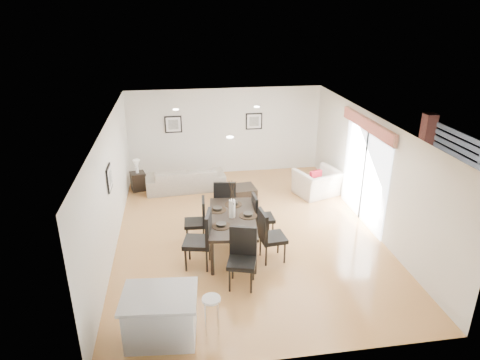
{
  "coord_description": "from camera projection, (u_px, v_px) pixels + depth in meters",
  "views": [
    {
      "loc": [
        -1.51,
        -8.85,
        5.05
      ],
      "look_at": [
        -0.09,
        0.4,
        1.18
      ],
      "focal_mm": 32.0,
      "sensor_mm": 36.0,
      "label": 1
    }
  ],
  "objects": [
    {
      "name": "ground",
      "position": [
        246.0,
        232.0,
        10.23
      ],
      "size": [
        8.0,
        8.0,
        0.0
      ],
      "primitive_type": "plane",
      "color": "#B27C49",
      "rests_on": "ground"
    },
    {
      "name": "framed_print_back_left",
      "position": [
        173.0,
        124.0,
        13.0
      ],
      "size": [
        0.52,
        0.04,
        0.52
      ],
      "color": "black",
      "rests_on": "wall_back"
    },
    {
      "name": "table_lamp",
      "position": [
        137.0,
        165.0,
        12.24
      ],
      "size": [
        0.21,
        0.21,
        0.39
      ],
      "color": "white",
      "rests_on": "side_table"
    },
    {
      "name": "wall_right",
      "position": [
        371.0,
        172.0,
        10.13
      ],
      "size": [
        0.04,
        8.0,
        2.7
      ],
      "primitive_type": "cube",
      "color": "silver",
      "rests_on": "ground"
    },
    {
      "name": "dining_chair_foot",
      "position": [
        225.0,
        200.0,
        10.32
      ],
      "size": [
        0.59,
        0.59,
        1.17
      ],
      "rotation": [
        0.0,
        0.0,
        3.01
      ],
      "color": "black",
      "rests_on": "ground"
    },
    {
      "name": "side_table",
      "position": [
        138.0,
        181.0,
        12.44
      ],
      "size": [
        0.49,
        0.49,
        0.53
      ],
      "primitive_type": "cube",
      "rotation": [
        0.0,
        0.0,
        0.26
      ],
      "color": "black",
      "rests_on": "ground"
    },
    {
      "name": "framed_print_left_wall",
      "position": [
        109.0,
        178.0,
        9.0
      ],
      "size": [
        0.04,
        0.52,
        0.52
      ],
      "rotation": [
        0.0,
        0.0,
        1.57
      ],
      "color": "black",
      "rests_on": "wall_left"
    },
    {
      "name": "dining_chair_wfar",
      "position": [
        199.0,
        218.0,
        9.59
      ],
      "size": [
        0.5,
        0.5,
        1.05
      ],
      "rotation": [
        0.0,
        0.0,
        -1.62
      ],
      "color": "black",
      "rests_on": "ground"
    },
    {
      "name": "ceiling",
      "position": [
        247.0,
        122.0,
        9.2
      ],
      "size": [
        6.0,
        8.0,
        0.02
      ],
      "primitive_type": "cube",
      "color": "white",
      "rests_on": "wall_back"
    },
    {
      "name": "coffee_table",
      "position": [
        235.0,
        195.0,
        11.66
      ],
      "size": [
        1.15,
        0.77,
        0.43
      ],
      "primitive_type": "cube",
      "rotation": [
        0.0,
        0.0,
        0.12
      ],
      "color": "black",
      "rests_on": "ground"
    },
    {
      "name": "courtyard_plant_b",
      "position": [
        441.0,
        183.0,
        12.24
      ],
      "size": [
        0.41,
        0.41,
        0.61
      ],
      "primitive_type": "imported",
      "rotation": [
        0.0,
        0.0,
        0.23
      ],
      "color": "#3B5C27",
      "rests_on": "ground"
    },
    {
      "name": "courtyard_plant_a",
      "position": [
        465.0,
        205.0,
        10.79
      ],
      "size": [
        0.75,
        0.7,
        0.68
      ],
      "primitive_type": "imported",
      "rotation": [
        0.0,
        0.0,
        -0.34
      ],
      "color": "#3B5C27",
      "rests_on": "ground"
    },
    {
      "name": "framed_print_back_right",
      "position": [
        254.0,
        121.0,
        13.35
      ],
      "size": [
        0.52,
        0.04,
        0.52
      ],
      "color": "black",
      "rests_on": "wall_back"
    },
    {
      "name": "sofa",
      "position": [
        185.0,
        179.0,
        12.44
      ],
      "size": [
        2.33,
        1.05,
        0.66
      ],
      "primitive_type": "imported",
      "rotation": [
        0.0,
        0.0,
        3.22
      ],
      "color": "#A29784",
      "rests_on": "ground"
    },
    {
      "name": "dining_chair_head",
      "position": [
        242.0,
        254.0,
        8.12
      ],
      "size": [
        0.64,
        0.64,
        1.16
      ],
      "rotation": [
        0.0,
        0.0,
        -0.27
      ],
      "color": "black",
      "rests_on": "ground"
    },
    {
      "name": "wall_left",
      "position": [
        111.0,
        187.0,
        9.29
      ],
      "size": [
        0.04,
        8.0,
        2.7
      ],
      "primitive_type": "cube",
      "color": "silver",
      "rests_on": "ground"
    },
    {
      "name": "vase",
      "position": [
        232.0,
        203.0,
        9.04
      ],
      "size": [
        1.01,
        1.59,
        0.84
      ],
      "color": "white",
      "rests_on": "dining_table"
    },
    {
      "name": "kitchen_island",
      "position": [
        161.0,
        316.0,
        6.85
      ],
      "size": [
        1.26,
        1.02,
        0.83
      ],
      "rotation": [
        0.0,
        0.0,
        -0.09
      ],
      "color": "white",
      "rests_on": "ground"
    },
    {
      "name": "dining_chair_enear",
      "position": [
        268.0,
        233.0,
        8.86
      ],
      "size": [
        0.57,
        0.57,
        1.15
      ],
      "rotation": [
        0.0,
        0.0,
        1.67
      ],
      "color": "black",
      "rests_on": "ground"
    },
    {
      "name": "dining_chair_efar",
      "position": [
        259.0,
        214.0,
        9.79
      ],
      "size": [
        0.49,
        0.49,
        1.06
      ],
      "rotation": [
        0.0,
        0.0,
        1.6
      ],
      "color": "black",
      "rests_on": "ground"
    },
    {
      "name": "courtyard",
      "position": [
        466.0,
        169.0,
        11.53
      ],
      "size": [
        6.0,
        6.0,
        2.0
      ],
      "color": "gray",
      "rests_on": "ground"
    },
    {
      "name": "cushion",
      "position": [
        316.0,
        177.0,
        11.86
      ],
      "size": [
        0.37,
        0.23,
        0.36
      ],
      "primitive_type": "cube",
      "rotation": [
        0.0,
        0.0,
        3.5
      ],
      "color": "#AA1625",
      "rests_on": "armchair"
    },
    {
      "name": "armchair",
      "position": [
        317.0,
        183.0,
        12.06
      ],
      "size": [
        1.41,
        1.32,
        0.74
      ],
      "primitive_type": "imported",
      "rotation": [
        0.0,
        0.0,
        3.48
      ],
      "color": "#F1E2D0",
      "rests_on": "ground"
    },
    {
      "name": "dining_table",
      "position": [
        232.0,
        220.0,
        9.19
      ],
      "size": [
        1.19,
        2.06,
        0.82
      ],
      "rotation": [
        0.0,
        0.0,
        -0.11
      ],
      "color": "black",
      "rests_on": "ground"
    },
    {
      "name": "bar_stool",
      "position": [
        211.0,
        303.0,
        6.9
      ],
      "size": [
        0.31,
        0.31,
        0.67
      ],
      "color": "silver",
      "rests_on": "ground"
    },
    {
      "name": "sliding_door",
      "position": [
        366.0,
        156.0,
        10.28
      ],
      "size": [
        0.12,
        2.7,
        2.57
      ],
      "color": "white",
      "rests_on": "wall_right"
    },
    {
      "name": "wall_front",
      "position": [
        293.0,
        286.0,
        6.06
      ],
      "size": [
        6.0,
        0.04,
        2.7
      ],
      "primitive_type": "cube",
      "color": "silver",
      "rests_on": "ground"
    },
    {
      "name": "dining_chair_wnear",
      "position": [
        202.0,
        237.0,
        8.64
      ],
      "size": [
        0.66,
        0.66,
        1.23
      ],
      "rotation": [
        0.0,
        0.0,
        -1.79
      ],
      "color": "black",
      "rests_on": "ground"
    },
    {
      "name": "wall_back",
      "position": [
        225.0,
        131.0,
        13.37
      ],
      "size": [
        6.0,
        0.04,
        2.7
      ],
      "primitive_type": "cube",
      "color": "silver",
      "rests_on": "ground"
    }
  ]
}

